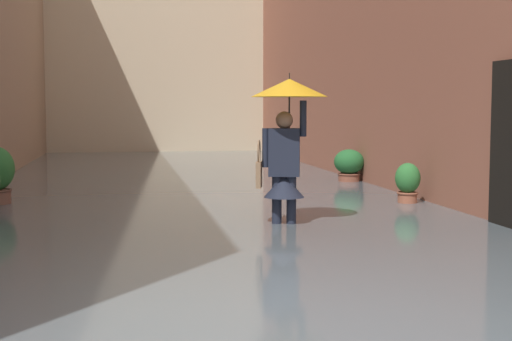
# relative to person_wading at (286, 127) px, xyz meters

# --- Properties ---
(ground_plane) EXTENTS (60.00, 60.00, 0.00)m
(ground_plane) POSITION_rel_person_wading_xyz_m (0.90, -5.46, -1.39)
(ground_plane) COLOR #605B56
(flood_water) EXTENTS (7.80, 25.60, 0.20)m
(flood_water) POSITION_rel_person_wading_xyz_m (0.90, -5.46, -1.29)
(flood_water) COLOR #515B60
(flood_water) RESTS_ON ground_plane
(person_wading) EXTENTS (0.94, 0.94, 2.05)m
(person_wading) POSITION_rel_person_wading_xyz_m (0.00, 0.00, 0.00)
(person_wading) COLOR #4C4233
(person_wading) RESTS_ON ground_plane
(potted_plant_near_left) EXTENTS (0.38, 0.38, 0.80)m
(potted_plant_near_left) POSITION_rel_person_wading_xyz_m (-2.24, -1.64, -0.94)
(potted_plant_near_left) COLOR #9E563D
(potted_plant_near_left) RESTS_ON ground_plane
(potted_plant_mid_left) EXTENTS (0.58, 0.58, 0.82)m
(potted_plant_mid_left) POSITION_rel_person_wading_xyz_m (-2.34, -4.90, -0.92)
(potted_plant_mid_left) COLOR brown
(potted_plant_mid_left) RESTS_ON ground_plane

